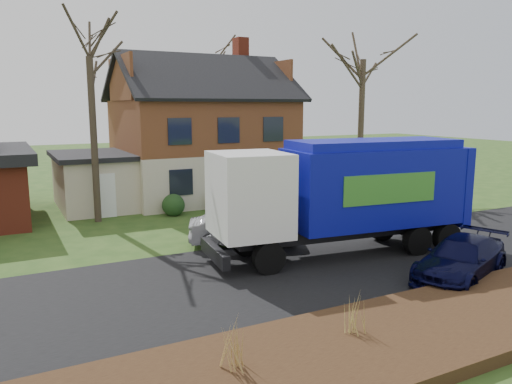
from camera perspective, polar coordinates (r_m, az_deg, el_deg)
name	(u,v)px	position (r m, az deg, el deg)	size (l,w,h in m)	color
ground	(304,269)	(16.44, 5.50, -8.76)	(120.00, 120.00, 0.00)	#264617
road	(304,269)	(16.44, 5.50, -8.73)	(80.00, 7.00, 0.02)	black
mulch_verge	(429,329)	(12.60, 19.18, -14.52)	(80.00, 3.50, 0.30)	black
main_house	(194,127)	(28.78, -7.13, 7.37)	(12.95, 8.95, 9.26)	beige
garbage_truck	(348,189)	(17.80, 10.49, 0.30)	(9.67, 3.56, 4.05)	black
silver_sedan	(243,228)	(18.89, -1.48, -4.14)	(1.42, 4.06, 1.34)	#AAABB1
navy_wagon	(461,259)	(16.57, 22.39, -7.07)	(1.75, 4.30, 1.25)	black
tree_front_west	(88,30)	(23.63, -18.67, 17.09)	(3.44, 3.44, 10.21)	#3A2F23
tree_front_east	(364,37)	(31.87, 12.25, 16.92)	(4.11, 4.11, 11.42)	#433728
tree_back	(210,48)	(39.70, -5.28, 16.02)	(3.61, 3.61, 11.44)	#443229
grass_clump_west	(231,344)	(9.82, -2.91, -16.96)	(0.38, 0.31, 1.01)	#AB894B
grass_clump_mid	(355,313)	(11.47, 11.22, -13.42)	(0.31, 0.26, 0.87)	tan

